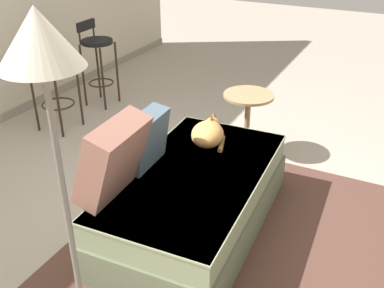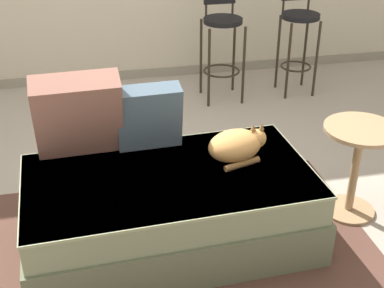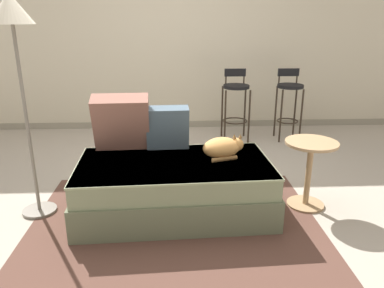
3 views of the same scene
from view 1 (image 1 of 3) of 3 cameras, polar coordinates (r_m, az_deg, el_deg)
ground_plane at (r=3.45m, az=-5.65°, el=-8.37°), size 16.00×16.00×0.00m
area_rug at (r=3.19m, az=5.32°, el=-11.70°), size 2.30×1.99×0.01m
couch at (r=3.15m, az=0.40°, el=-7.03°), size 1.64×0.96×0.45m
throw_pillow_corner at (r=2.71m, az=-10.01°, el=-1.89°), size 0.49×0.33×0.51m
throw_pillow_middle at (r=3.03m, az=-5.82°, el=0.59°), size 0.38×0.21×0.39m
cat at (r=3.34m, az=2.08°, el=1.36°), size 0.38×0.33×0.20m
bar_stool_near_window at (r=4.63m, az=-17.29°, el=8.47°), size 0.34×0.34×0.94m
bar_stool_by_doorway at (r=5.14m, az=-11.95°, el=11.20°), size 0.34×0.34×0.93m
side_table at (r=4.01m, az=7.05°, el=3.56°), size 0.44×0.44×0.59m
floor_lamp at (r=1.75m, az=-18.13°, el=7.68°), size 0.32×0.32×1.75m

